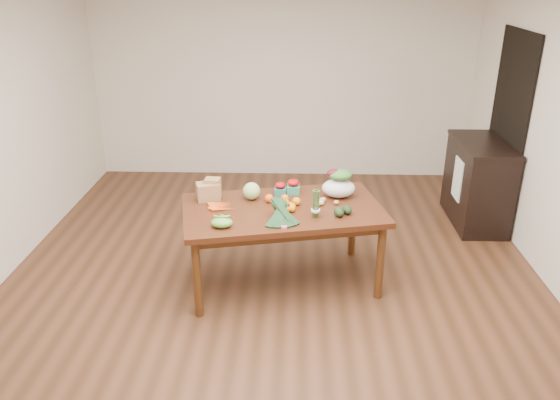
{
  "coord_description": "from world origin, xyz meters",
  "views": [
    {
      "loc": [
        0.2,
        -4.21,
        2.68
      ],
      "look_at": [
        0.07,
        0.0,
        0.88
      ],
      "focal_mm": 35.0,
      "sensor_mm": 36.0,
      "label": 1
    }
  ],
  "objects_px": {
    "salad_bag": "(339,185)",
    "cabbage": "(252,191)",
    "paper_bag": "(208,190)",
    "mandarin_cluster": "(286,204)",
    "asparagus_bundle": "(316,203)",
    "kale_bunch": "(282,214)",
    "cabinet": "(478,183)",
    "dining_table": "(283,246)"
  },
  "relations": [
    {
      "from": "paper_bag",
      "to": "cabbage",
      "type": "bearing_deg",
      "value": 3.01
    },
    {
      "from": "dining_table",
      "to": "cabbage",
      "type": "distance_m",
      "value": 0.56
    },
    {
      "from": "salad_bag",
      "to": "dining_table",
      "type": "bearing_deg",
      "value": -152.5
    },
    {
      "from": "kale_bunch",
      "to": "cabinet",
      "type": "bearing_deg",
      "value": 26.36
    },
    {
      "from": "dining_table",
      "to": "kale_bunch",
      "type": "distance_m",
      "value": 0.55
    },
    {
      "from": "salad_bag",
      "to": "asparagus_bundle",
      "type": "bearing_deg",
      "value": -116.09
    },
    {
      "from": "cabbage",
      "to": "kale_bunch",
      "type": "distance_m",
      "value": 0.57
    },
    {
      "from": "cabbage",
      "to": "asparagus_bundle",
      "type": "relative_size",
      "value": 0.63
    },
    {
      "from": "paper_bag",
      "to": "asparagus_bundle",
      "type": "relative_size",
      "value": 1.07
    },
    {
      "from": "asparagus_bundle",
      "to": "salad_bag",
      "type": "distance_m",
      "value": 0.5
    },
    {
      "from": "dining_table",
      "to": "kale_bunch",
      "type": "relative_size",
      "value": 4.29
    },
    {
      "from": "salad_bag",
      "to": "cabinet",
      "type": "bearing_deg",
      "value": 34.2
    },
    {
      "from": "dining_table",
      "to": "cabinet",
      "type": "relative_size",
      "value": 1.68
    },
    {
      "from": "dining_table",
      "to": "mandarin_cluster",
      "type": "relative_size",
      "value": 9.54
    },
    {
      "from": "salad_bag",
      "to": "cabbage",
      "type": "bearing_deg",
      "value": -174.06
    },
    {
      "from": "mandarin_cluster",
      "to": "salad_bag",
      "type": "relative_size",
      "value": 0.6
    },
    {
      "from": "cabinet",
      "to": "salad_bag",
      "type": "xyz_separation_m",
      "value": [
        -1.63,
        -1.11,
        0.4
      ]
    },
    {
      "from": "mandarin_cluster",
      "to": "asparagus_bundle",
      "type": "distance_m",
      "value": 0.3
    },
    {
      "from": "dining_table",
      "to": "asparagus_bundle",
      "type": "relative_size",
      "value": 6.87
    },
    {
      "from": "cabbage",
      "to": "mandarin_cluster",
      "type": "distance_m",
      "value": 0.38
    },
    {
      "from": "cabbage",
      "to": "kale_bunch",
      "type": "relative_size",
      "value": 0.39
    },
    {
      "from": "cabbage",
      "to": "cabinet",
      "type": "bearing_deg",
      "value": 26.25
    },
    {
      "from": "cabbage",
      "to": "kale_bunch",
      "type": "height_order",
      "value": "kale_bunch"
    },
    {
      "from": "cabbage",
      "to": "salad_bag",
      "type": "relative_size",
      "value": 0.52
    },
    {
      "from": "salad_bag",
      "to": "paper_bag",
      "type": "bearing_deg",
      "value": -175.02
    },
    {
      "from": "kale_bunch",
      "to": "asparagus_bundle",
      "type": "xyz_separation_m",
      "value": [
        0.28,
        0.12,
        0.05
      ]
    },
    {
      "from": "paper_bag",
      "to": "kale_bunch",
      "type": "relative_size",
      "value": 0.67
    },
    {
      "from": "paper_bag",
      "to": "mandarin_cluster",
      "type": "relative_size",
      "value": 1.49
    },
    {
      "from": "cabinet",
      "to": "cabbage",
      "type": "distance_m",
      "value": 2.72
    },
    {
      "from": "paper_bag",
      "to": "cabbage",
      "type": "distance_m",
      "value": 0.39
    },
    {
      "from": "dining_table",
      "to": "asparagus_bundle",
      "type": "distance_m",
      "value": 0.6
    },
    {
      "from": "cabinet",
      "to": "salad_bag",
      "type": "height_order",
      "value": "salad_bag"
    },
    {
      "from": "kale_bunch",
      "to": "paper_bag",
      "type": "bearing_deg",
      "value": 133.08
    },
    {
      "from": "dining_table",
      "to": "salad_bag",
      "type": "bearing_deg",
      "value": 15.56
    },
    {
      "from": "dining_table",
      "to": "asparagus_bundle",
      "type": "height_order",
      "value": "asparagus_bundle"
    },
    {
      "from": "paper_bag",
      "to": "kale_bunch",
      "type": "height_order",
      "value": "paper_bag"
    },
    {
      "from": "kale_bunch",
      "to": "salad_bag",
      "type": "relative_size",
      "value": 1.32
    },
    {
      "from": "mandarin_cluster",
      "to": "paper_bag",
      "type": "bearing_deg",
      "value": 164.22
    },
    {
      "from": "paper_bag",
      "to": "asparagus_bundle",
      "type": "bearing_deg",
      "value": -20.05
    },
    {
      "from": "cabinet",
      "to": "asparagus_bundle",
      "type": "relative_size",
      "value": 4.08
    },
    {
      "from": "cabinet",
      "to": "salad_bag",
      "type": "relative_size",
      "value": 3.38
    },
    {
      "from": "paper_bag",
      "to": "mandarin_cluster",
      "type": "distance_m",
      "value": 0.73
    }
  ]
}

